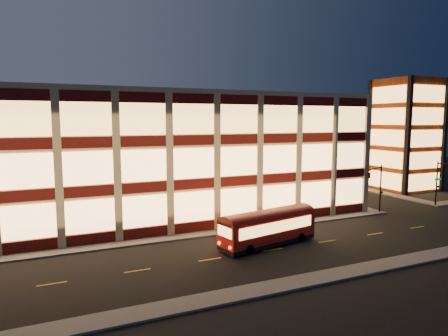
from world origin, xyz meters
name	(u,v)px	position (x,y,z in m)	size (l,w,h in m)	color
ground	(206,237)	(0.00, 0.00, 0.00)	(200.00, 200.00, 0.00)	black
sidewalk_office_south	(173,237)	(-3.00, 1.00, 0.07)	(54.00, 2.00, 0.15)	#514F4C
sidewalk_office_east	(300,191)	(23.00, 17.00, 0.07)	(2.00, 30.00, 0.15)	#514F4C
sidewalk_tower_west	(353,187)	(34.00, 17.00, 0.07)	(2.00, 30.00, 0.15)	#514F4C
sidewalk_near	(276,287)	(0.00, -13.00, 0.07)	(100.00, 2.00, 0.15)	#514F4C
office_building	(137,152)	(-2.91, 16.91, 7.25)	(50.45, 30.45, 14.50)	tan
stair_tower	(405,135)	(39.95, 11.95, 8.99)	(8.60, 8.60, 18.00)	#8C3814
traffic_signal_far	(376,181)	(22.21, 0.24, 4.11)	(3.79, 1.87, 6.00)	black
traffic_signal_right	(447,177)	(33.50, -0.62, 4.10)	(1.20, 4.37, 6.00)	black
trolley_bus	(268,225)	(4.33, -4.60, 1.84)	(10.07, 4.31, 3.31)	#991108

